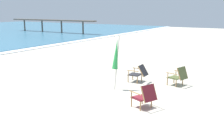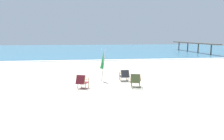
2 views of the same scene
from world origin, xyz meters
name	(u,v)px [view 1 (image 1 of 2)]	position (x,y,z in m)	size (l,w,h in m)	color
ground_plane	(125,105)	(0.00, 0.00, 0.00)	(80.00, 80.00, 0.00)	#B7AF9E
beach_chair_front_left	(145,96)	(0.03, -0.67, 0.43)	(0.80, 0.87, 0.81)	maroon
beach_chair_far_center	(139,73)	(2.75, 0.82, 0.42)	(0.61, 0.79, 0.77)	#28282D
beach_chair_mid_center	(178,76)	(3.08, -0.80, 0.43)	(0.75, 0.83, 0.81)	#515B33
umbrella_furled_green	(116,54)	(1.37, 1.15, 1.38)	(0.41, 0.28, 2.11)	#B7B2A8
pier_distant	(51,21)	(19.11, 21.43, 1.61)	(0.90, 14.02, 1.79)	brown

